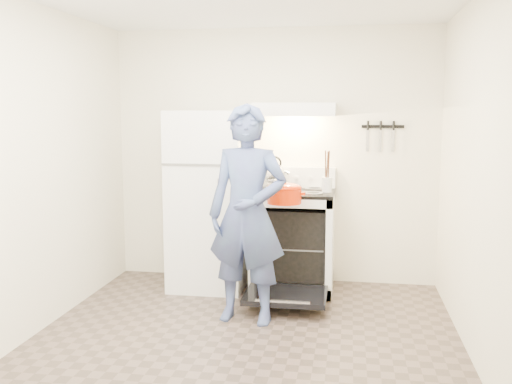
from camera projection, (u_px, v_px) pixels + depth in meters
floor at (240, 349)px, 4.09m from camera, size 3.60×3.60×0.00m
back_wall at (274, 156)px, 5.67m from camera, size 3.20×0.02×2.50m
refrigerator at (209, 200)px, 5.48m from camera, size 0.70×0.70×1.70m
stove_body at (293, 242)px, 5.43m from camera, size 0.76×0.65×0.92m
cooktop at (294, 193)px, 5.36m from camera, size 0.76×0.65×0.03m
backsplash at (297, 177)px, 5.63m from camera, size 0.76×0.07×0.20m
oven_door at (286, 295)px, 4.89m from camera, size 0.70×0.54×0.04m
oven_rack at (293, 244)px, 5.43m from camera, size 0.60×0.52×0.01m
range_hood at (295, 110)px, 5.33m from camera, size 0.76×0.50×0.12m
knife_strip at (383, 126)px, 5.45m from camera, size 0.40×0.02×0.03m
pizza_stone at (299, 244)px, 5.38m from camera, size 0.34×0.34×0.02m
tea_kettle at (274, 172)px, 5.56m from camera, size 0.25×0.21×0.31m
utensil_jar at (327, 185)px, 5.07m from camera, size 0.11×0.11×0.13m
person at (247, 214)px, 4.54m from camera, size 0.68×0.49×1.75m
dutch_oven at (284, 195)px, 4.84m from camera, size 0.36×0.29×0.24m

